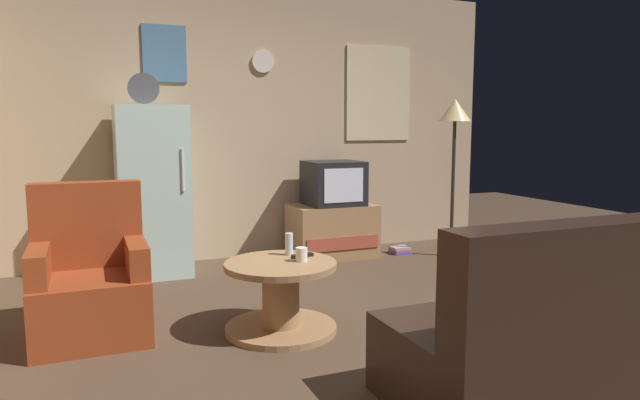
% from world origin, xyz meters
% --- Properties ---
extents(ground_plane, '(12.00, 12.00, 0.00)m').
position_xyz_m(ground_plane, '(0.00, 0.00, 0.00)').
color(ground_plane, '#4C3828').
extents(wall_with_art, '(5.20, 0.12, 2.73)m').
position_xyz_m(wall_with_art, '(0.01, 2.45, 1.37)').
color(wall_with_art, tan).
rests_on(wall_with_art, ground_plane).
extents(fridge, '(0.60, 0.62, 1.77)m').
position_xyz_m(fridge, '(-1.10, 2.04, 0.75)').
color(fridge, silver).
rests_on(fridge, ground_plane).
extents(tv_stand, '(0.84, 0.53, 0.53)m').
position_xyz_m(tv_stand, '(0.65, 2.04, 0.27)').
color(tv_stand, '#9E754C').
rests_on(tv_stand, ground_plane).
extents(crt_tv, '(0.54, 0.51, 0.44)m').
position_xyz_m(crt_tv, '(0.66, 2.04, 0.75)').
color(crt_tv, black).
rests_on(crt_tv, tv_stand).
extents(standing_lamp, '(0.32, 0.32, 1.59)m').
position_xyz_m(standing_lamp, '(1.79, 1.61, 1.36)').
color(standing_lamp, '#332D28').
rests_on(standing_lamp, ground_plane).
extents(coffee_table, '(0.72, 0.72, 0.46)m').
position_xyz_m(coffee_table, '(-0.51, 0.23, 0.23)').
color(coffee_table, '#9E754C').
rests_on(coffee_table, ground_plane).
extents(wine_glass, '(0.05, 0.05, 0.15)m').
position_xyz_m(wine_glass, '(-0.39, 0.40, 0.53)').
color(wine_glass, silver).
rests_on(wine_glass, coffee_table).
extents(mug_ceramic_white, '(0.08, 0.08, 0.09)m').
position_xyz_m(mug_ceramic_white, '(-0.38, 0.19, 0.50)').
color(mug_ceramic_white, silver).
rests_on(mug_ceramic_white, coffee_table).
extents(remote_control, '(0.16, 0.07, 0.02)m').
position_xyz_m(remote_control, '(-0.33, 0.30, 0.47)').
color(remote_control, black).
rests_on(remote_control, coffee_table).
extents(armchair, '(0.68, 0.68, 0.96)m').
position_xyz_m(armchair, '(-1.64, 0.63, 0.34)').
color(armchair, maroon).
rests_on(armchair, ground_plane).
extents(couch, '(1.70, 0.80, 0.92)m').
position_xyz_m(couch, '(0.48, -1.16, 0.31)').
color(couch, black).
rests_on(couch, ground_plane).
extents(book_stack, '(0.19, 0.17, 0.07)m').
position_xyz_m(book_stack, '(1.37, 1.91, 0.03)').
color(book_stack, '#4A4CCA').
rests_on(book_stack, ground_plane).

